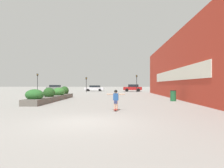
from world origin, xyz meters
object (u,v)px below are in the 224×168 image
at_px(car_center_left, 171,88).
at_px(car_center_right, 56,88).
at_px(skateboard, 116,110).
at_px(traffic_light_far_left, 37,80).
at_px(trash_bin, 173,96).
at_px(traffic_light_left, 86,82).
at_px(car_rightmost, 133,88).
at_px(traffic_light_right, 137,80).
at_px(skateboarder, 116,97).
at_px(car_leftmost, 94,88).

height_order(car_center_left, car_center_right, car_center_left).
bearing_deg(skateboard, car_center_right, 121.06).
height_order(car_center_right, traffic_light_far_left, traffic_light_far_left).
relative_size(trash_bin, car_center_right, 0.25).
bearing_deg(car_center_left, traffic_light_left, -69.48).
distance_m(car_rightmost, traffic_light_far_left, 20.48).
distance_m(skateboard, trash_bin, 8.85).
bearing_deg(traffic_light_right, car_center_right, 169.01).
xyz_separation_m(car_rightmost, traffic_light_left, (-9.85, -3.77, 1.29)).
relative_size(skateboard, skateboarder, 0.58).
bearing_deg(car_leftmost, skateboarder, -171.05).
distance_m(skateboarder, traffic_light_left, 30.32).
height_order(car_rightmost, traffic_light_far_left, traffic_light_far_left).
xyz_separation_m(skateboard, car_center_left, (12.81, 36.82, 0.75)).
relative_size(trash_bin, car_leftmost, 0.22).
height_order(trash_bin, traffic_light_left, traffic_light_left).
xyz_separation_m(car_leftmost, traffic_light_far_left, (-11.07, -6.69, 1.86)).
bearing_deg(car_rightmost, traffic_light_left, 110.95).
distance_m(car_center_left, traffic_light_far_left, 30.54).
height_order(skateboard, car_rightmost, car_rightmost).
bearing_deg(traffic_light_left, skateboarder, -77.46).
xyz_separation_m(trash_bin, traffic_light_right, (-1.40, 22.07, 1.90)).
xyz_separation_m(car_center_right, traffic_light_left, (7.41, -3.09, 1.35)).
relative_size(car_leftmost, traffic_light_left, 1.47).
bearing_deg(trash_bin, car_rightmost, 94.25).
distance_m(traffic_light_right, traffic_light_far_left, 20.55).
relative_size(skateboard, traffic_light_right, 0.19).
bearing_deg(car_center_right, skateboard, 23.19).
height_order(skateboard, traffic_light_left, traffic_light_left).
relative_size(car_center_left, car_center_right, 1.06).
bearing_deg(skateboarder, car_center_right, 121.06).
height_order(car_leftmost, car_rightmost, car_rightmost).
height_order(trash_bin, car_center_left, car_center_left).
bearing_deg(traffic_light_right, car_center_left, 40.25).
bearing_deg(skateboard, car_rightmost, 92.27).
distance_m(skateboard, car_rightmost, 33.51).
bearing_deg(skateboard, traffic_light_left, 110.41).
relative_size(skateboard, car_rightmost, 0.16).
bearing_deg(traffic_light_left, traffic_light_far_left, -178.63).
bearing_deg(car_center_left, skateboard, -19.19).
xyz_separation_m(skateboard, traffic_light_left, (-6.58, 29.57, 2.07)).
distance_m(car_center_right, car_rightmost, 17.27).
bearing_deg(car_center_left, traffic_light_right, -49.75).
bearing_deg(car_center_left, trash_bin, -14.35).
xyz_separation_m(car_leftmost, traffic_light_left, (-0.91, -6.45, 1.41)).
xyz_separation_m(skateboarder, car_rightmost, (3.27, 33.34, 0.07)).
xyz_separation_m(traffic_light_right, traffic_light_far_left, (-20.55, 0.12, 0.19)).
relative_size(car_leftmost, traffic_light_far_left, 1.18).
height_order(car_center_left, traffic_light_left, traffic_light_left).
distance_m(trash_bin, car_center_left, 30.65).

